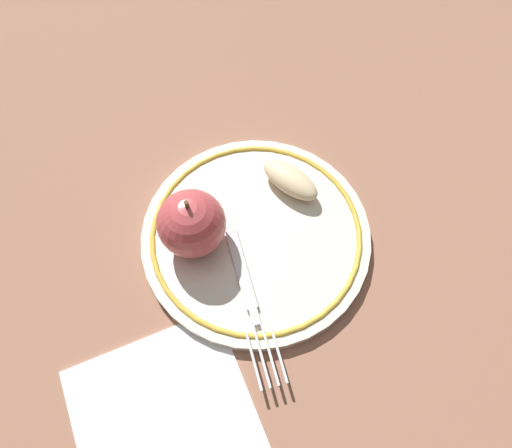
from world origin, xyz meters
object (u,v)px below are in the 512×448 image
(apple_red_whole, at_px, (192,224))
(fork, at_px, (249,296))
(apple_slice_front, at_px, (290,180))
(napkin_folded, at_px, (163,415))
(plate, at_px, (256,236))

(apple_red_whole, relative_size, fork, 0.47)
(apple_slice_front, bearing_deg, fork, 110.79)
(apple_slice_front, height_order, napkin_folded, apple_slice_front)
(apple_slice_front, relative_size, fork, 0.43)
(apple_slice_front, distance_m, napkin_folded, 0.26)
(plate, relative_size, napkin_folded, 1.53)
(apple_slice_front, distance_m, fork, 0.13)
(napkin_folded, bearing_deg, apple_red_whole, -42.61)
(apple_slice_front, bearing_deg, napkin_folded, 102.49)
(apple_red_whole, distance_m, apple_slice_front, 0.12)
(plate, xyz_separation_m, fork, (-0.05, 0.05, 0.01))
(napkin_folded, bearing_deg, plate, -60.95)
(plate, xyz_separation_m, apple_slice_front, (0.03, -0.06, 0.02))
(fork, bearing_deg, napkin_folded, -50.95)
(apple_red_whole, bearing_deg, fork, -173.87)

